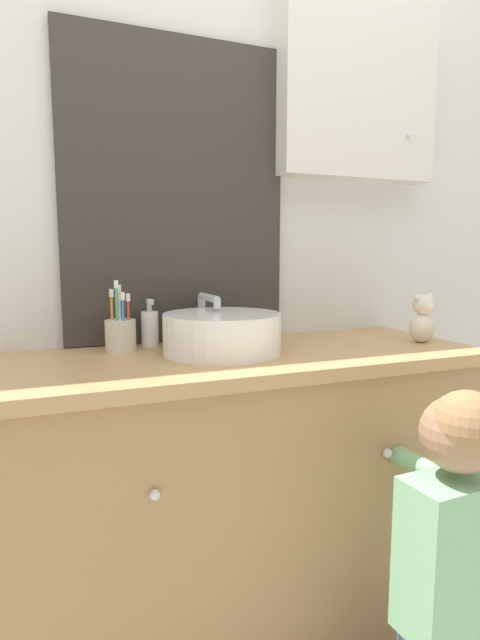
{
  "coord_description": "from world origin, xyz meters",
  "views": [
    {
      "loc": [
        -0.52,
        -0.94,
        1.15
      ],
      "look_at": [
        -0.03,
        0.29,
        0.97
      ],
      "focal_mm": 28.0,
      "sensor_mm": 36.0,
      "label": 1
    }
  ],
  "objects_px": {
    "toothbrush_holder": "(121,333)",
    "child_figure": "(451,554)",
    "soap_dispenser": "(150,328)",
    "teddy_bear": "(422,319)",
    "sink_basin": "(222,332)"
  },
  "relations": [
    {
      "from": "teddy_bear",
      "to": "child_figure",
      "type": "bearing_deg",
      "value": -123.26
    },
    {
      "from": "sink_basin",
      "to": "child_figure",
      "type": "distance_m",
      "value": 0.76
    },
    {
      "from": "soap_dispenser",
      "to": "teddy_bear",
      "type": "distance_m",
      "value": 0.84
    },
    {
      "from": "teddy_bear",
      "to": "sink_basin",
      "type": "bearing_deg",
      "value": 173.14
    },
    {
      "from": "sink_basin",
      "to": "toothbrush_holder",
      "type": "bearing_deg",
      "value": 153.36
    },
    {
      "from": "toothbrush_holder",
      "to": "child_figure",
      "type": "distance_m",
      "value": 0.99
    },
    {
      "from": "soap_dispenser",
      "to": "child_figure",
      "type": "height_order",
      "value": "soap_dispenser"
    },
    {
      "from": "sink_basin",
      "to": "toothbrush_holder",
      "type": "xyz_separation_m",
      "value": [
        -0.26,
        0.13,
        -0.01
      ]
    },
    {
      "from": "soap_dispenser",
      "to": "child_figure",
      "type": "xyz_separation_m",
      "value": [
        0.51,
        -0.71,
        -0.43
      ]
    },
    {
      "from": "toothbrush_holder",
      "to": "child_figure",
      "type": "xyz_separation_m",
      "value": [
        0.6,
        -0.66,
        -0.42
      ]
    },
    {
      "from": "child_figure",
      "to": "soap_dispenser",
      "type": "bearing_deg",
      "value": 125.57
    },
    {
      "from": "sink_basin",
      "to": "teddy_bear",
      "type": "xyz_separation_m",
      "value": [
        0.64,
        -0.08,
        0.01
      ]
    },
    {
      "from": "toothbrush_holder",
      "to": "child_figure",
      "type": "relative_size",
      "value": 0.23
    },
    {
      "from": "child_figure",
      "to": "teddy_bear",
      "type": "xyz_separation_m",
      "value": [
        0.3,
        0.45,
        0.45
      ]
    },
    {
      "from": "sink_basin",
      "to": "toothbrush_holder",
      "type": "relative_size",
      "value": 1.89
    }
  ]
}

